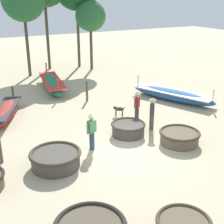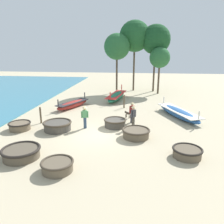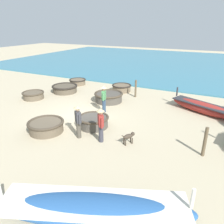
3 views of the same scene
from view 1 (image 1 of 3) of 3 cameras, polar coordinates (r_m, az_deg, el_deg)
The scene contains 15 objects.
ground_plane at distance 13.44m, azimuth 2.58°, elevation -7.37°, with size 80.00×80.00×0.00m, color #BCAD8C.
coracle_upturned at distance 12.44m, azimuth -10.28°, elevation -8.34°, with size 2.03×2.03×0.65m.
coracle_weathered at distance 14.40m, azimuth 12.23°, elevation -4.42°, with size 1.84×1.84×0.58m.
coracle_beside_post at distance 14.90m, azimuth 2.97°, elevation -3.00°, with size 1.66×1.66×0.60m.
long_boat_green_hull at distance 20.08m, azimuth 10.96°, elevation 3.13°, with size 3.30×5.73×1.23m.
long_boat_red_hull at distance 17.84m, azimuth -18.87°, elevation 0.06°, with size 2.60×4.26×1.22m.
long_boat_ochre_hull at distance 22.47m, azimuth -10.90°, elevation 5.13°, with size 2.04×5.71×1.36m.
fisherman_by_coracle at distance 16.17m, azimuth 4.60°, elevation 1.32°, with size 0.42×0.39×1.67m.
fisherman_crouching at distance 13.30m, azimuth -3.75°, elevation -3.12°, with size 0.51×0.36×1.67m.
fisherman_hauling at distance 15.36m, azimuth 7.33°, elevation 0.13°, with size 0.38×0.44×1.67m.
dog at distance 17.17m, azimuth 1.19°, elevation 0.50°, with size 0.59×0.46×0.55m.
mooring_post_shoreline at distance 19.55m, azimuth -4.62°, elevation 3.87°, with size 0.14×0.14×1.31m, color brown.
mooring_post_inland at distance 13.15m, azimuth -19.84°, elevation -6.21°, with size 0.14×0.14×1.30m, color brown.
tree_tall_back at distance 25.91m, azimuth -15.96°, elevation 19.10°, with size 3.32×3.32×7.56m.
tree_right_mid at distance 27.46m, azimuth -3.96°, elevation 17.06°, with size 2.57×2.57×5.85m.
Camera 1 is at (-6.14, -10.12, 6.37)m, focal length 50.00 mm.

